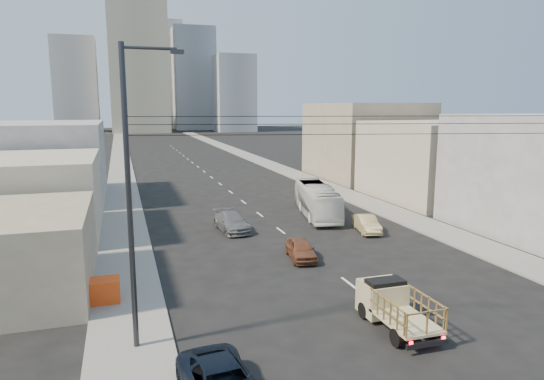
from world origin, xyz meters
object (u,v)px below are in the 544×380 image
sedan_brown (301,249)px  streetlamp_left (132,192)px  flatbed_pickup (395,304)px  sedan_grey (232,222)px  crate_stack (101,291)px  city_bus (317,200)px  sedan_tan (367,224)px

sedan_brown → streetlamp_left: (-10.37, -8.90, 5.79)m
flatbed_pickup → sedan_brown: (-0.51, 10.31, -0.45)m
sedan_brown → flatbed_pickup: bearing=-79.0°
flatbed_pickup → sedan_brown: bearing=92.8°
sedan_grey → streetlamp_left: size_ratio=0.41×
flatbed_pickup → streetlamp_left: (-10.88, 1.42, 5.34)m
sedan_grey → crate_stack: bearing=-132.2°
city_bus → crate_stack: city_bus is taller
flatbed_pickup → streetlamp_left: bearing=172.6°
flatbed_pickup → sedan_brown: 10.34m
sedan_brown → crate_stack: bearing=-154.6°
sedan_brown → sedan_tan: bearing=41.3°
sedan_brown → crate_stack: sedan_brown is taller
sedan_brown → sedan_tan: size_ratio=0.97×
sedan_tan → sedan_brown: bearing=-135.6°
flatbed_pickup → sedan_tan: size_ratio=1.13×
sedan_tan → crate_stack: sedan_tan is taller
flatbed_pickup → sedan_grey: (-3.18, 18.56, -0.39)m
sedan_brown → city_bus: bearing=70.8°
flatbed_pickup → streetlamp_left: streetlamp_left is taller
sedan_tan → sedan_grey: 10.53m
sedan_brown → streetlamp_left: bearing=-131.3°
sedan_grey → streetlamp_left: bearing=-118.5°
city_bus → sedan_tan: (1.55, -6.30, -0.78)m
flatbed_pickup → sedan_grey: size_ratio=0.90×
streetlamp_left → sedan_grey: bearing=65.8°
sedan_brown → streetlamp_left: size_ratio=0.32×
sedan_brown → streetlamp_left: streetlamp_left is taller
sedan_tan → streetlamp_left: (-17.63, -13.65, 5.79)m
city_bus → sedan_brown: bearing=-106.0°
sedan_tan → sedan_grey: (-9.93, 3.50, 0.06)m
sedan_grey → crate_stack: sedan_grey is taller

